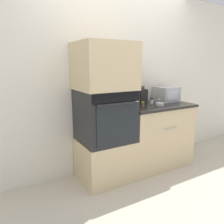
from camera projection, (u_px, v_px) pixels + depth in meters
ground_plane at (139, 181)px, 2.82m from camera, size 12.00×12.00×0.00m
wall_back at (114, 81)px, 3.08m from camera, size 8.00×0.05×2.50m
oven_cabinet_base at (105, 159)px, 2.85m from camera, size 0.66×0.60×0.53m
wall_oven at (105, 115)px, 2.72m from camera, size 0.64×0.64×0.65m
oven_cabinet_upper at (104, 66)px, 2.60m from camera, size 0.66×0.60×0.56m
counter_unit at (155, 135)px, 3.22m from camera, size 1.03×0.63×0.92m
microwave at (167, 94)px, 3.35m from camera, size 0.31×0.30×0.22m
knife_block at (142, 96)px, 3.16m from camera, size 0.13×0.12×0.25m
bowl at (160, 104)px, 3.02m from camera, size 0.12×0.12×0.04m
condiment_jar_near at (138, 103)px, 2.89m from camera, size 0.04×0.04×0.12m
condiment_jar_mid at (159, 101)px, 3.17m from camera, size 0.04×0.04×0.06m
condiment_jar_far at (152, 101)px, 3.16m from camera, size 0.05×0.05×0.08m
condiment_jar_back at (143, 104)px, 2.93m from camera, size 0.04×0.04×0.07m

